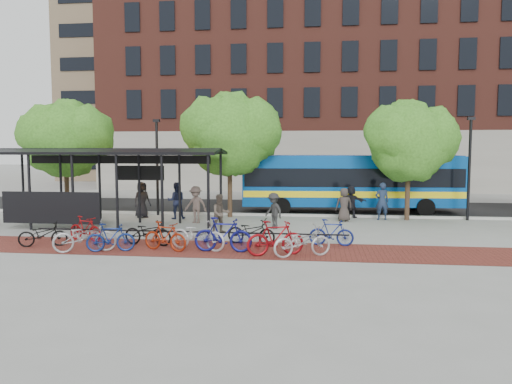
# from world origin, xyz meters

# --- Properties ---
(ground) EXTENTS (160.00, 160.00, 0.00)m
(ground) POSITION_xyz_m (0.00, 0.00, 0.00)
(ground) COLOR #9E9E99
(ground) RESTS_ON ground
(asphalt_street) EXTENTS (160.00, 8.00, 0.01)m
(asphalt_street) POSITION_xyz_m (0.00, 8.00, 0.01)
(asphalt_street) COLOR black
(asphalt_street) RESTS_ON ground
(curb) EXTENTS (160.00, 0.25, 0.12)m
(curb) POSITION_xyz_m (0.00, 4.00, 0.06)
(curb) COLOR #B7B7B2
(curb) RESTS_ON ground
(brick_strip) EXTENTS (24.00, 3.00, 0.01)m
(brick_strip) POSITION_xyz_m (-2.00, -5.00, 0.00)
(brick_strip) COLOR maroon
(brick_strip) RESTS_ON ground
(bike_rack_rail) EXTENTS (12.00, 0.05, 0.95)m
(bike_rack_rail) POSITION_xyz_m (-3.30, -4.10, 0.00)
(bike_rack_rail) COLOR black
(bike_rack_rail) RESTS_ON ground
(building_brick) EXTENTS (55.00, 14.00, 20.00)m
(building_brick) POSITION_xyz_m (10.00, 26.00, 10.00)
(building_brick) COLOR brown
(building_brick) RESTS_ON ground
(building_tower) EXTENTS (22.00, 22.00, 30.00)m
(building_tower) POSITION_xyz_m (-16.00, 40.00, 15.00)
(building_tower) COLOR #7A664C
(building_tower) RESTS_ON ground
(bus_shelter) EXTENTS (10.60, 3.07, 3.60)m
(bus_shelter) POSITION_xyz_m (-8.13, -0.48, 3.00)
(bus_shelter) COLOR black
(bus_shelter) RESTS_ON ground
(tree_a) EXTENTS (4.90, 4.00, 6.18)m
(tree_a) POSITION_xyz_m (-11.91, 3.35, 4.24)
(tree_a) COLOR #382619
(tree_a) RESTS_ON ground
(tree_b) EXTENTS (5.15, 4.20, 6.47)m
(tree_b) POSITION_xyz_m (-2.90, 3.35, 4.46)
(tree_b) COLOR #382619
(tree_b) RESTS_ON ground
(tree_c) EXTENTS (4.66, 3.80, 5.92)m
(tree_c) POSITION_xyz_m (6.09, 3.35, 4.05)
(tree_c) COLOR #382619
(tree_c) RESTS_ON ground
(lamp_post_left) EXTENTS (0.35, 0.20, 5.12)m
(lamp_post_left) POSITION_xyz_m (-7.00, 3.60, 2.75)
(lamp_post_left) COLOR black
(lamp_post_left) RESTS_ON ground
(lamp_post_right) EXTENTS (0.35, 0.20, 5.12)m
(lamp_post_right) POSITION_xyz_m (9.00, 3.60, 2.75)
(lamp_post_right) COLOR black
(lamp_post_right) RESTS_ON ground
(bus) EXTENTS (11.98, 3.37, 3.20)m
(bus) POSITION_xyz_m (3.35, 5.82, 1.84)
(bus) COLOR #084899
(bus) RESTS_ON ground
(bike_0) EXTENTS (1.82, 1.12, 0.90)m
(bike_0) POSITION_xyz_m (-8.41, -5.32, 0.45)
(bike_0) COLOR black
(bike_0) RESTS_ON ground
(bike_1) EXTENTS (1.67, 0.97, 0.97)m
(bike_1) POSITION_xyz_m (-7.38, -4.08, 0.48)
(bike_1) COLOR maroon
(bike_1) RESTS_ON ground
(bike_2) EXTENTS (2.24, 1.50, 1.12)m
(bike_2) POSITION_xyz_m (-6.44, -6.06, 0.56)
(bike_2) COLOR gray
(bike_2) RESTS_ON ground
(bike_3) EXTENTS (1.73, 0.88, 1.00)m
(bike_3) POSITION_xyz_m (-5.58, -5.89, 0.50)
(bike_3) COLOR navy
(bike_3) RESTS_ON ground
(bike_4) EXTENTS (1.96, 0.93, 0.99)m
(bike_4) POSITION_xyz_m (-4.68, -4.62, 0.49)
(bike_4) COLOR black
(bike_4) RESTS_ON ground
(bike_5) EXTENTS (1.79, 0.97, 1.03)m
(bike_5) POSITION_xyz_m (-3.74, -5.51, 0.52)
(bike_5) COLOR maroon
(bike_5) RESTS_ON ground
(bike_6) EXTENTS (2.26, 1.31, 1.12)m
(bike_6) POSITION_xyz_m (-2.63, -5.26, 0.56)
(bike_6) COLOR #B1B1B3
(bike_6) RESTS_ON ground
(bike_7) EXTENTS (2.04, 0.60, 1.22)m
(bike_7) POSITION_xyz_m (-1.68, -5.48, 0.61)
(bike_7) COLOR navy
(bike_7) RESTS_ON ground
(bike_8) EXTENTS (1.98, 1.08, 0.99)m
(bike_8) POSITION_xyz_m (-0.90, -3.99, 0.49)
(bike_8) COLOR black
(bike_8) RESTS_ON ground
(bike_9) EXTENTS (2.05, 1.20, 1.19)m
(bike_9) POSITION_xyz_m (0.16, -5.80, 0.59)
(bike_9) COLOR maroon
(bike_9) RESTS_ON ground
(bike_10) EXTENTS (2.11, 1.45, 1.05)m
(bike_10) POSITION_xyz_m (1.05, -5.90, 0.52)
(bike_10) COLOR #B1B1B3
(bike_10) RESTS_ON ground
(bike_11) EXTENTS (1.68, 0.62, 0.99)m
(bike_11) POSITION_xyz_m (2.06, -3.86, 0.49)
(bike_11) COLOR navy
(bike_11) RESTS_ON ground
(pedestrian_0) EXTENTS (1.04, 1.08, 1.86)m
(pedestrian_0) POSITION_xyz_m (-7.48, 2.49, 0.93)
(pedestrian_0) COLOR black
(pedestrian_0) RESTS_ON ground
(pedestrian_2) EXTENTS (1.08, 0.95, 1.87)m
(pedestrian_2) POSITION_xyz_m (-5.59, 2.26, 0.93)
(pedestrian_2) COLOR #1A203C
(pedestrian_2) RESTS_ON ground
(pedestrian_3) EXTENTS (1.27, 0.90, 1.78)m
(pedestrian_3) POSITION_xyz_m (-4.26, 1.01, 0.89)
(pedestrian_3) COLOR brown
(pedestrian_3) RESTS_ON ground
(pedestrian_5) EXTENTS (1.61, 0.80, 1.66)m
(pedestrian_5) POSITION_xyz_m (3.26, 3.80, 0.83)
(pedestrian_5) COLOR black
(pedestrian_5) RESTS_ON ground
(pedestrian_6) EXTENTS (0.89, 0.67, 1.66)m
(pedestrian_6) POSITION_xyz_m (2.84, 2.44, 0.83)
(pedestrian_6) COLOR #3B332F
(pedestrian_6) RESTS_ON ground
(pedestrian_7) EXTENTS (0.72, 0.50, 1.88)m
(pedestrian_7) POSITION_xyz_m (4.76, 3.24, 0.94)
(pedestrian_7) COLOR #202E4A
(pedestrian_7) RESTS_ON ground
(pedestrian_8) EXTENTS (0.99, 0.92, 1.64)m
(pedestrian_8) POSITION_xyz_m (-2.56, -1.50, 0.82)
(pedestrian_8) COLOR brown
(pedestrian_8) RESTS_ON ground
(pedestrian_9) EXTENTS (1.15, 1.16, 1.61)m
(pedestrian_9) POSITION_xyz_m (-0.40, -0.21, 0.80)
(pedestrian_9) COLOR #2B2B2B
(pedestrian_9) RESTS_ON ground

